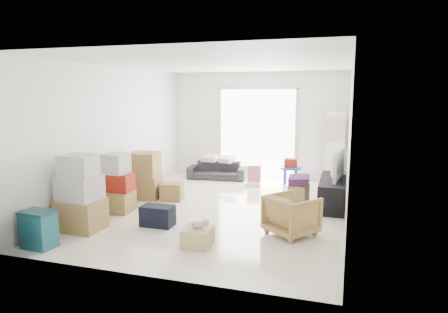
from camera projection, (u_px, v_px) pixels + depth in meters
room_shell at (222, 138)px, 7.41m from camera, size 4.98×6.48×3.18m
sliding_door at (257, 130)px, 10.23m from camera, size 2.10×0.04×2.33m
ac_tower at (335, 149)px, 9.41m from camera, size 0.45×0.30×1.75m
tv_console at (333, 192)px, 7.76m from camera, size 0.48×1.61×0.54m
television at (333, 175)px, 7.71m from camera, size 0.72×1.08×0.13m
sofa at (217, 168)px, 10.20m from camera, size 1.52×0.58×0.58m
pillow_left at (210, 154)px, 10.25m from camera, size 0.36×0.29×0.11m
pillow_right at (227, 154)px, 10.07m from camera, size 0.45×0.40×0.13m
armchair at (292, 213)px, 6.15m from camera, size 0.92×0.91×0.69m
storage_bins at (39, 229)px, 5.65m from camera, size 0.49×0.36×0.54m
box_stack_a at (80, 197)px, 6.34m from camera, size 0.67×0.56×1.22m
box_stack_b at (117, 186)px, 7.35m from camera, size 0.60×0.59×1.09m
box_stack_c at (145, 176)px, 8.30m from camera, size 0.69×0.62×0.97m
loose_box at (172, 191)px, 8.21m from camera, size 0.50×0.50×0.35m
duffel_bag at (158, 216)px, 6.59m from camera, size 0.53×0.32×0.34m
ottoman at (298, 193)px, 8.02m from camera, size 0.42×0.42×0.36m
blanket at (299, 181)px, 7.98m from camera, size 0.41×0.41×0.14m
kids_table at (291, 166)px, 9.43m from camera, size 0.52×0.52×0.65m
toy_walker at (253, 180)px, 9.47m from camera, size 0.39×0.35×0.47m
wood_crate at (198, 237)px, 5.72m from camera, size 0.42×0.42×0.27m
plush_bunny at (200, 224)px, 5.69m from camera, size 0.26×0.15×0.13m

